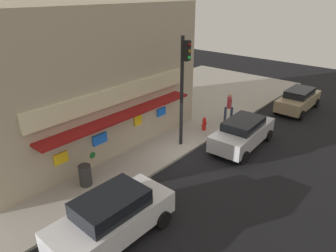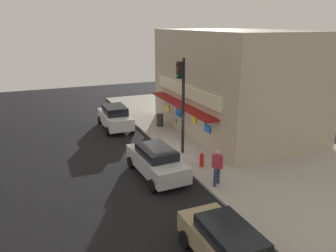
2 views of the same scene
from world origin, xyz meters
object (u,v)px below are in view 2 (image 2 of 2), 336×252
parked_car_white (115,117)px  pedestrian (217,166)px  potted_plant_by_doorway (180,121)px  fire_hydrant (202,160)px  parked_car_tan (230,248)px  trash_can (160,120)px  parked_car_silver (157,161)px  traffic_light (182,94)px

parked_car_white → pedestrian: bearing=11.0°
potted_plant_by_doorway → fire_hydrant: bearing=-15.2°
parked_car_white → parked_car_tan: bearing=-1.4°
pedestrian → parked_car_white: pedestrian is taller
trash_can → parked_car_silver: bearing=-22.7°
fire_hydrant → potted_plant_by_doorway: bearing=164.8°
traffic_light → potted_plant_by_doorway: (-4.57, 2.04, -3.10)m
pedestrian → parked_car_white: bearing=-169.0°
traffic_light → parked_car_white: bearing=-160.8°
pedestrian → parked_car_silver: pedestrian is taller
parked_car_tan → pedestrian: bearing=153.2°
pedestrian → parked_car_tan: 5.73m
fire_hydrant → potted_plant_by_doorway: (-6.89, 1.87, 0.15)m
fire_hydrant → parked_car_white: parked_car_white is taller
parked_car_tan → trash_can: bearing=166.7°
traffic_light → fire_hydrant: bearing=4.2°
trash_can → parked_car_white: 3.42m
fire_hydrant → potted_plant_by_doorway: potted_plant_by_doorway is taller
traffic_light → parked_car_white: 7.77m
parked_car_silver → parked_car_tan: (7.47, -0.34, -0.02)m
trash_can → parked_car_white: bearing=-110.0°
trash_can → parked_car_white: size_ratio=0.21×
trash_can → parked_car_tan: parked_car_tan is taller
fire_hydrant → parked_car_white: size_ratio=0.19×
traffic_light → fire_hydrant: traffic_light is taller
pedestrian → parked_car_tan: (5.11, -2.58, -0.33)m
trash_can → parked_car_tan: 15.68m
fire_hydrant → trash_can: 8.00m
parked_car_white → parked_car_tan: parked_car_white is taller
fire_hydrant → parked_car_white: bearing=-164.4°
fire_hydrant → parked_car_tan: (7.29, -2.94, 0.29)m
pedestrian → parked_car_silver: 3.27m
pedestrian → parked_car_white: (-11.32, -2.19, -0.25)m
trash_can → parked_car_silver: 8.45m
traffic_light → parked_car_silver: traffic_light is taller
pedestrian → parked_car_silver: (-2.36, -2.24, -0.31)m
trash_can → parked_car_tan: (15.26, -3.60, 0.22)m
parked_car_white → parked_car_tan: (16.42, -0.39, -0.08)m
traffic_light → parked_car_silver: (2.15, -2.43, -2.94)m
trash_can → pedestrian: bearing=-5.7°
fire_hydrant → parked_car_silver: (-0.18, -2.60, 0.30)m
pedestrian → traffic_light: bearing=177.7°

